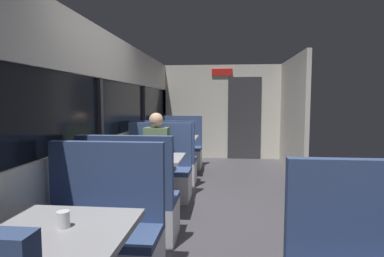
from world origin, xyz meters
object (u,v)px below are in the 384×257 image
Objects in this scene: bench_near_window_facing_entry at (100,243)px; dining_table_near_window at (49,245)px; dining_table_far_window at (174,142)px; dining_table_mid_window at (146,165)px; bench_mid_window_facing_entry at (158,176)px; bench_far_window_facing_entry at (179,152)px; coffee_cup_primary at (63,219)px; bench_mid_window_facing_end at (130,208)px; seated_passenger at (157,163)px; bench_far_window_facing_end at (168,165)px.

dining_table_near_window is at bearing -90.00° from bench_near_window_facing_entry.
dining_table_mid_window is at bearing -90.00° from dining_table_far_window.
bench_mid_window_facing_entry and bench_far_window_facing_entry have the same top height.
dining_table_near_window is at bearing -90.00° from dining_table_mid_window.
dining_table_mid_window is 10.00× the size of coffee_cup_primary.
bench_near_window_facing_entry is at bearing -90.00° from bench_mid_window_facing_end.
bench_far_window_facing_entry is at bearing 90.00° from bench_mid_window_facing_entry.
bench_mid_window_facing_entry is at bearing 91.62° from coffee_cup_primary.
coffee_cup_primary is at bearing -88.33° from seated_passenger.
bench_near_window_facing_entry is at bearing -90.00° from dining_table_mid_window.
bench_far_window_facing_end reaches higher than dining_table_near_window.
bench_mid_window_facing_entry is 0.79m from bench_far_window_facing_end.
bench_mid_window_facing_end is (0.00, 1.49, -0.31)m from dining_table_near_window.
bench_far_window_facing_entry is at bearing 90.00° from bench_near_window_facing_entry.
bench_mid_window_facing_end is (0.00, 0.79, 0.00)m from bench_near_window_facing_entry.
bench_mid_window_facing_entry is (0.00, 2.89, -0.31)m from dining_table_near_window.
bench_far_window_facing_end is 12.22× the size of coffee_cup_primary.
seated_passenger reaches higher than dining_table_mid_window.
bench_mid_window_facing_entry is at bearing 90.00° from bench_mid_window_facing_end.
dining_table_mid_window is 0.64m from seated_passenger.
dining_table_near_window is 1.52m from bench_mid_window_facing_end.
bench_mid_window_facing_end and bench_far_window_facing_entry have the same top height.
bench_far_window_facing_end is at bearing -90.00° from dining_table_far_window.
bench_far_window_facing_end is at bearing 90.00° from dining_table_near_window.
bench_far_window_facing_entry is (0.00, 2.89, -0.31)m from dining_table_mid_window.
seated_passenger reaches higher than bench_far_window_facing_entry.
bench_mid_window_facing_entry is 2.92m from coffee_cup_primary.
bench_mid_window_facing_end is (0.00, -0.70, -0.31)m from dining_table_mid_window.
bench_far_window_facing_entry is (0.00, 2.19, 0.00)m from bench_mid_window_facing_entry.
bench_far_window_facing_entry reaches higher than coffee_cup_primary.
bench_far_window_facing_end reaches higher than dining_table_mid_window.
bench_near_window_facing_entry is 1.00× the size of bench_far_window_facing_entry.
bench_mid_window_facing_entry is 0.87× the size of seated_passenger.
seated_passenger is (0.00, 2.82, -0.10)m from dining_table_near_window.
dining_table_far_window is 10.00× the size of coffee_cup_primary.
bench_near_window_facing_entry is at bearing 90.00° from dining_table_near_window.
seated_passenger reaches higher than dining_table_near_window.
dining_table_far_window is 0.77m from bench_far_window_facing_entry.
bench_mid_window_facing_end and bench_far_window_facing_end have the same top height.
dining_table_mid_window is at bearing -90.00° from bench_mid_window_facing_entry.
bench_far_window_facing_end is (0.00, 1.49, -0.31)m from dining_table_mid_window.
bench_near_window_facing_entry is 1.00× the size of bench_mid_window_facing_end.
bench_mid_window_facing_end is 0.87× the size of seated_passenger.
bench_mid_window_facing_entry is 1.52m from dining_table_far_window.
bench_far_window_facing_entry is at bearing 90.00° from dining_table_far_window.
bench_mid_window_facing_end is at bearing -90.00° from dining_table_mid_window.
bench_near_window_facing_entry is (0.00, 0.70, -0.31)m from dining_table_near_window.
bench_far_window_facing_entry is 0.87× the size of seated_passenger.
bench_far_window_facing_entry reaches higher than dining_table_near_window.
coffee_cup_primary is (0.08, -2.18, 0.15)m from dining_table_mid_window.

